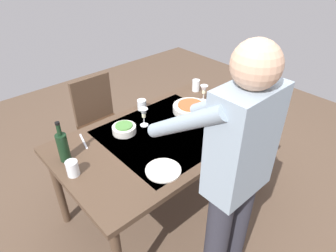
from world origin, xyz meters
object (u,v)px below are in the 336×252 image
Objects in this scene: wine_bottle at (63,146)px; serving_bowl_pasta at (191,108)px; dining_table at (168,139)px; wine_glass_left at (144,114)px; water_cup_far_left at (142,105)px; dinner_plate_near at (163,170)px; wine_glass_right at (204,90)px; side_bowl_salad at (124,129)px; person_server at (234,174)px; water_cup_near_right at (72,168)px; water_cup_near_left at (196,85)px; side_bowl_bread at (220,136)px; chair_near at (100,118)px.

wine_bottle is 0.99× the size of serving_bowl_pasta.
wine_glass_left is at bearing -66.62° from dining_table.
water_cup_far_left is 0.80m from dinner_plate_near.
wine_bottle is (0.73, -0.21, 0.18)m from dining_table.
serving_bowl_pasta is at bearing 167.88° from wine_glass_left.
side_bowl_salad is at bearing -4.40° from wine_glass_right.
water_cup_far_left is at bearing -102.66° from person_server.
water_cup_far_left is (-0.14, -0.21, -0.06)m from wine_glass_left.
wine_glass_left is 0.69m from water_cup_near_right.
water_cup_near_left is 1.45m from water_cup_near_right.
wine_glass_right reaches higher than serving_bowl_pasta.
water_cup_near_left is 0.68× the size of side_bowl_bread.
water_cup_near_right is at bearing 79.91° from wine_bottle.
dining_table is 11.18× the size of wine_glass_right.
side_bowl_salad is 0.53m from dinner_plate_near.
water_cup_near_left is (-1.39, -0.12, -0.06)m from wine_bottle.
chair_near is 1.22m from dinner_plate_near.
chair_near is at bearing -128.24° from water_cup_near_right.
dinner_plate_near is (0.21, 1.17, 0.24)m from chair_near.
chair_near reaches higher than dining_table.
wine_bottle is 3.29× the size of water_cup_far_left.
side_bowl_salad is 0.71m from side_bowl_bread.
dining_table is at bearing 97.22° from chair_near.
wine_bottle is at bearing 5.08° from water_cup_near_left.
wine_glass_right is 1.32m from water_cup_near_right.
person_server reaches higher than serving_bowl_pasta.
wine_bottle is 1.08m from side_bowl_bread.
serving_bowl_pasta is at bearing 13.72° from wine_glass_right.
wine_bottle reaches higher than serving_bowl_pasta.
wine_bottle reaches higher than dining_table.
person_server reaches higher than water_cup_near_right.
dining_table is 7.34× the size of dinner_plate_near.
wine_bottle is at bearing 46.56° from chair_near.
wine_glass_left is (-0.12, -0.93, -0.10)m from person_server.
wine_glass_right is 1.47× the size of water_cup_near_right.
side_bowl_salad is (-0.47, 0.00, -0.08)m from wine_bottle.
chair_near reaches higher than wine_glass_left.
water_cup_near_right is (0.03, 0.17, -0.06)m from wine_bottle.
wine_glass_right is at bearing 176.57° from wine_glass_left.
dinner_plate_near is at bearing -2.30° from side_bowl_bread.
side_bowl_bread is at bearing 101.69° from water_cup_far_left.
person_server is 7.34× the size of dinner_plate_near.
serving_bowl_pasta is at bearing 133.83° from water_cup_far_left.
serving_bowl_pasta is (-0.43, 0.09, -0.07)m from wine_glass_left.
side_bowl_salad is at bearing 7.70° from water_cup_near_left.
wine_bottle is at bearing 13.16° from water_cup_far_left.
wine_glass_left is at bearing 177.85° from wine_bottle.
wine_bottle reaches higher than wine_glass_left.
serving_bowl_pasta is at bearing -107.78° from side_bowl_bread.
dining_table is 0.40m from side_bowl_bread.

